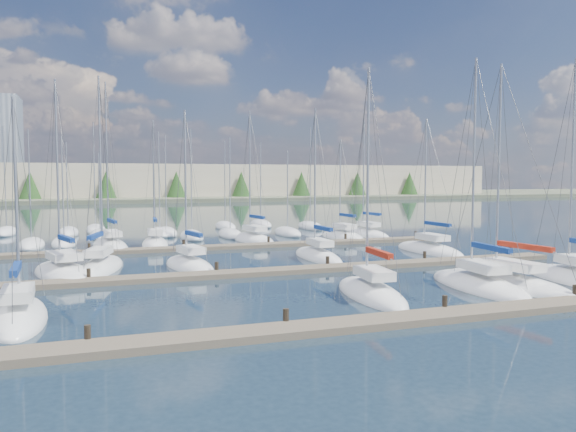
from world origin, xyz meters
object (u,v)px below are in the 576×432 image
object	(u,v)px
sailboat_o	(155,244)
sailboat_h	(63,273)
sailboat_j	(189,265)
sailboat_b	(19,317)
sailboat_m	(429,250)
sailboat_r	(366,234)
sailboat_e	(478,285)
sailboat_p	(253,239)
sailboat_d	(371,293)
sailboat_q	(343,237)
sailboat_i	(100,267)
sailboat_k	(318,256)
sailboat_n	(110,245)
sailboat_f	(506,283)

from	to	relation	value
sailboat_o	sailboat_h	bearing A→B (deg)	-114.13
sailboat_j	sailboat_b	world-z (taller)	sailboat_j
sailboat_m	sailboat_r	bearing A→B (deg)	84.32
sailboat_r	sailboat_e	bearing A→B (deg)	-110.83
sailboat_p	sailboat_d	world-z (taller)	sailboat_p
sailboat_q	sailboat_b	xyz separation A→B (m)	(-28.07, -25.98, 0.00)
sailboat_i	sailboat_k	distance (m)	16.35
sailboat_p	sailboat_r	distance (m)	13.10
sailboat_n	sailboat_m	bearing A→B (deg)	-33.98
sailboat_d	sailboat_k	bearing A→B (deg)	85.23
sailboat_n	sailboat_d	bearing A→B (deg)	-73.16
sailboat_e	sailboat_n	bearing A→B (deg)	130.77
sailboat_j	sailboat_d	world-z (taller)	sailboat_d
sailboat_p	sailboat_h	world-z (taller)	sailboat_p
sailboat_i	sailboat_b	distance (m)	13.82
sailboat_k	sailboat_h	size ratio (longest dim) A/B	0.93
sailboat_d	sailboat_k	xyz separation A→B (m)	(2.65, 13.96, 0.00)
sailboat_r	sailboat_n	xyz separation A→B (m)	(-26.84, -1.12, 0.00)
sailboat_k	sailboat_m	xyz separation A→B (m)	(10.59, 0.52, -0.02)
sailboat_i	sailboat_r	xyz separation A→B (m)	(27.91, 14.08, -0.00)
sailboat_n	sailboat_b	bearing A→B (deg)	-108.54
sailboat_h	sailboat_m	bearing A→B (deg)	-12.74
sailboat_q	sailboat_b	world-z (taller)	sailboat_q
sailboat_f	sailboat_n	world-z (taller)	sailboat_n
sailboat_j	sailboat_h	bearing A→B (deg)	169.58
sailboat_d	sailboat_h	xyz separation A→B (m)	(-16.06, 12.66, -0.01)
sailboat_j	sailboat_d	bearing A→B (deg)	-70.56
sailboat_d	sailboat_h	size ratio (longest dim) A/B	0.96
sailboat_k	sailboat_d	bearing A→B (deg)	-100.48
sailboat_q	sailboat_m	size ratio (longest dim) A/B	0.91
sailboat_d	sailboat_q	size ratio (longest dim) A/B	1.17
sailboat_f	sailboat_r	distance (m)	28.62
sailboat_h	sailboat_o	bearing A→B (deg)	45.90
sailboat_p	sailboat_k	size ratio (longest dim) A/B	1.10
sailboat_q	sailboat_b	distance (m)	38.25
sailboat_o	sailboat_i	xyz separation A→B (m)	(-5.08, -12.81, -0.00)
sailboat_m	sailboat_o	bearing A→B (deg)	149.03
sailboat_o	sailboat_k	xyz separation A→B (m)	(11.27, -12.81, -0.00)
sailboat_p	sailboat_r	xyz separation A→B (m)	(13.09, 0.60, 0.01)
sailboat_e	sailboat_f	bearing A→B (deg)	3.37
sailboat_e	sailboat_i	bearing A→B (deg)	150.64
sailboat_k	sailboat_n	bearing A→B (deg)	139.97
sailboat_e	sailboat_m	world-z (taller)	sailboat_e
sailboat_j	sailboat_h	world-z (taller)	sailboat_h
sailboat_d	sailboat_i	bearing A→B (deg)	140.45
sailboat_r	sailboat_j	bearing A→B (deg)	-151.58
sailboat_o	sailboat_q	world-z (taller)	sailboat_o
sailboat_b	sailboat_k	bearing A→B (deg)	30.95
sailboat_f	sailboat_k	bearing A→B (deg)	107.36
sailboat_d	sailboat_b	size ratio (longest dim) A/B	1.21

